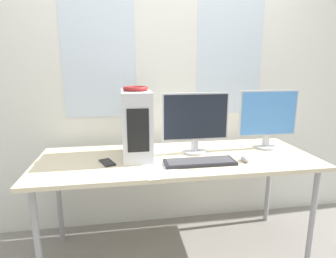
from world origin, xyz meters
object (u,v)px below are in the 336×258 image
Objects in this scene: pc_tower at (136,124)px; monitor_main at (195,121)px; headphones at (136,89)px; mouse at (245,159)px; monitor_right_near at (268,117)px; keyboard at (200,162)px; cell_phone at (107,162)px.

monitor_main is at bearing 2.09° from pc_tower.
headphones is 0.50m from monitor_main.
pc_tower reaches higher than monitor_main.
pc_tower is at bearing 162.38° from mouse.
mouse is (-0.30, -0.28, -0.23)m from monitor_right_near.
mouse is (0.73, -0.23, -0.22)m from pc_tower.
keyboard is (0.41, -0.22, -0.23)m from pc_tower.
headphones reaches higher than monitor_right_near.
monitor_main reaches higher than cell_phone.
pc_tower is at bearing -177.91° from monitor_main.
mouse reaches higher than cell_phone.
pc_tower is 0.80m from mouse.
pc_tower is at bearing 6.27° from cell_phone.
monitor_right_near is at bearing -14.22° from cell_phone.
headphones is 0.90m from mouse.
monitor_right_near is (1.03, 0.05, -0.24)m from headphones.
monitor_right_near reaches higher than mouse.
pc_tower reaches higher than keyboard.
mouse is 0.61× the size of cell_phone.
monitor_main is 1.05× the size of monitor_right_near.
headphones is 0.35× the size of monitor_main.
keyboard is (-0.62, -0.27, -0.24)m from monitor_right_near.
keyboard is 2.93× the size of cell_phone.
mouse is (0.32, -0.01, 0.01)m from keyboard.
mouse is at bearing -1.65° from keyboard.
monitor_main reaches higher than mouse.
cell_phone is (-0.21, -0.11, -0.49)m from headphones.
mouse is at bearing -17.68° from headphones.
pc_tower reaches higher than monitor_right_near.
pc_tower is 0.52m from keyboard.
keyboard reaches higher than cell_phone.
monitor_main is at bearing -10.50° from cell_phone.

